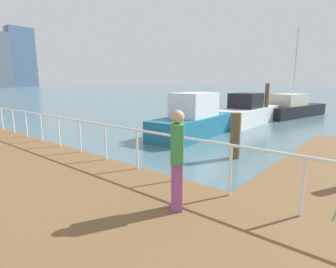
{
  "coord_description": "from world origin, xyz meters",
  "views": [
    {
      "loc": [
        -7.93,
        9.41,
        2.68
      ],
      "look_at": [
        -1.9,
        14.44,
        1.16
      ],
      "focal_mm": 28.79,
      "sensor_mm": 36.0,
      "label": 1
    }
  ],
  "objects_px": {
    "moored_boat_1": "(247,113)",
    "moored_boat_5": "(291,108)",
    "moored_boat_2": "(200,120)",
    "pedestrian_0": "(177,159)"
  },
  "relations": [
    {
      "from": "moored_boat_2",
      "to": "pedestrian_0",
      "type": "height_order",
      "value": "pedestrian_0"
    },
    {
      "from": "pedestrian_0",
      "to": "moored_boat_1",
      "type": "bearing_deg",
      "value": 18.67
    },
    {
      "from": "moored_boat_1",
      "to": "moored_boat_2",
      "type": "relative_size",
      "value": 0.91
    },
    {
      "from": "moored_boat_2",
      "to": "moored_boat_5",
      "type": "height_order",
      "value": "moored_boat_5"
    },
    {
      "from": "moored_boat_2",
      "to": "moored_boat_5",
      "type": "distance_m",
      "value": 11.0
    },
    {
      "from": "moored_boat_5",
      "to": "moored_boat_1",
      "type": "bearing_deg",
      "value": 168.67
    },
    {
      "from": "moored_boat_1",
      "to": "moored_boat_5",
      "type": "relative_size",
      "value": 0.89
    },
    {
      "from": "moored_boat_2",
      "to": "pedestrian_0",
      "type": "xyz_separation_m",
      "value": [
        -8.07,
        -4.81,
        0.59
      ]
    },
    {
      "from": "moored_boat_1",
      "to": "moored_boat_2",
      "type": "distance_m",
      "value": 5.25
    },
    {
      "from": "moored_boat_2",
      "to": "moored_boat_5",
      "type": "xyz_separation_m",
      "value": [
        10.9,
        -1.45,
        -0.09
      ]
    }
  ]
}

